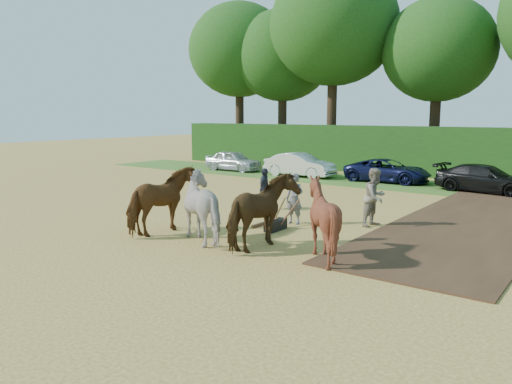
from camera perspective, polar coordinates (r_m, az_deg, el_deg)
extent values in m
plane|color=gold|center=(13.71, 11.27, -7.19)|extent=(120.00, 120.00, 0.00)
cube|color=#472D1C|center=(19.74, 24.05, -2.78)|extent=(4.50, 17.00, 0.05)
cube|color=#38601E|center=(26.81, 24.24, 0.09)|extent=(50.00, 5.00, 0.03)
cube|color=#14380F|center=(31.04, 26.23, 3.83)|extent=(46.00, 1.60, 3.00)
imported|color=#9D957B|center=(17.26, 13.46, -0.58)|extent=(0.92, 1.09, 1.98)
imported|color=#252831|center=(19.78, 0.97, 0.37)|extent=(0.69, 1.04, 1.65)
imported|color=brown|center=(16.00, -10.61, -1.00)|extent=(1.20, 2.51, 2.10)
imported|color=beige|center=(14.90, -5.34, -1.62)|extent=(2.13, 1.84, 2.10)
imported|color=#523819|center=(13.94, 0.71, -2.31)|extent=(1.20, 2.51, 2.10)
imported|color=#612818|center=(13.17, 7.57, -3.05)|extent=(1.75, 1.95, 2.10)
cube|color=black|center=(16.32, 2.25, -3.79)|extent=(0.37, 0.91, 0.35)
cube|color=brown|center=(15.79, 1.07, -3.57)|extent=(0.14, 1.40, 0.10)
cylinder|color=brown|center=(16.81, 2.64, -2.11)|extent=(0.23, 1.01, 0.74)
cylinder|color=brown|center=(16.59, 3.92, -2.27)|extent=(0.17, 1.02, 0.74)
imported|color=gray|center=(17.19, 4.43, -0.78)|extent=(0.65, 0.44, 1.75)
imported|color=silver|center=(33.22, -2.61, 3.59)|extent=(4.03, 1.71, 1.36)
imported|color=silver|center=(30.19, 5.04, 3.10)|extent=(4.38, 1.56, 1.44)
imported|color=#14173F|center=(28.57, 14.79, 2.36)|extent=(4.72, 2.31, 1.29)
imported|color=black|center=(26.37, 24.72, 1.37)|extent=(4.83, 2.45, 1.34)
cylinder|color=#382616|center=(42.72, -1.87, 7.80)|extent=(0.70, 0.70, 5.85)
ellipsoid|color=#163F11|center=(43.04, -1.91, 15.91)|extent=(8.40, 8.40, 7.73)
cylinder|color=#382616|center=(40.78, 3.02, 7.42)|extent=(0.70, 0.70, 5.40)
ellipsoid|color=#163F11|center=(41.02, 3.08, 15.30)|extent=(7.80, 7.80, 7.18)
cylinder|color=#382616|center=(37.34, 8.63, 8.06)|extent=(0.70, 0.70, 6.53)
ellipsoid|color=#163F11|center=(37.85, 8.87, 18.27)|extent=(9.20, 9.20, 8.46)
cylinder|color=#382616|center=(36.06, 19.67, 6.54)|extent=(0.70, 0.70, 5.17)
ellipsoid|color=#163F11|center=(36.28, 20.13, 15.03)|extent=(7.40, 7.40, 6.81)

